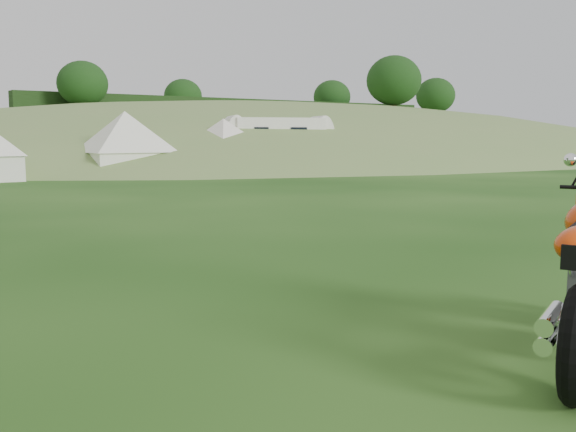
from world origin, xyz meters
TOP-DOWN VIEW (x-y plane):
  - ground at (0.00, 0.00)m, footprint 120.00×120.00m
  - hillside at (24.00, 40.00)m, footprint 80.00×64.00m
  - hedgerow at (24.00, 40.00)m, footprint 36.00×1.20m
  - tent_mid at (5.42, 18.92)m, footprint 2.93×2.93m
  - tent_right at (9.75, 19.21)m, footprint 3.27×3.27m
  - caravan at (12.73, 19.66)m, footprint 5.31×3.74m

SIDE VIEW (x-z plane):
  - ground at x=0.00m, z-range 0.00..0.00m
  - hillside at x=24.00m, z-range -4.00..4.00m
  - hedgerow at x=24.00m, z-range -4.30..4.30m
  - caravan at x=12.73m, z-range 0.00..2.28m
  - tent_right at x=9.75m, z-range 0.00..2.33m
  - tent_mid at x=5.42m, z-range 0.00..2.46m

